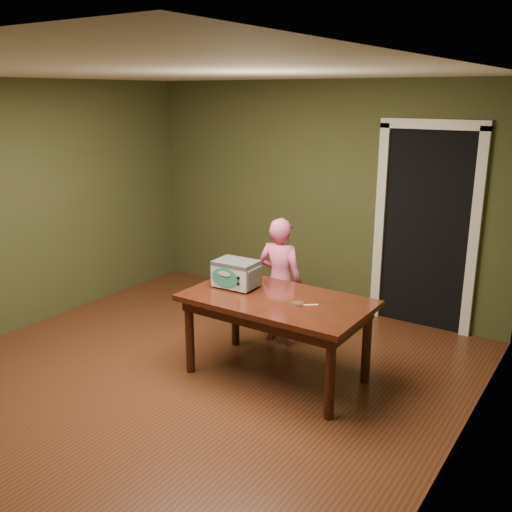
# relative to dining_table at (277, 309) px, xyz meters

# --- Properties ---
(floor) EXTENTS (5.00, 5.00, 0.00)m
(floor) POSITION_rel_dining_table_xyz_m (-0.63, -0.59, -0.65)
(floor) COLOR brown
(floor) RESTS_ON ground
(room_shell) EXTENTS (4.52, 5.02, 2.61)m
(room_shell) POSITION_rel_dining_table_xyz_m (-0.63, -0.59, 1.06)
(room_shell) COLOR #424424
(room_shell) RESTS_ON ground
(doorway) EXTENTS (1.10, 0.66, 2.25)m
(doorway) POSITION_rel_dining_table_xyz_m (0.67, 2.19, 0.41)
(doorway) COLOR black
(doorway) RESTS_ON ground
(dining_table) EXTENTS (1.60, 0.91, 0.75)m
(dining_table) POSITION_rel_dining_table_xyz_m (0.00, 0.00, 0.00)
(dining_table) COLOR #35160C
(dining_table) RESTS_ON floor
(toy_oven) EXTENTS (0.42, 0.29, 0.25)m
(toy_oven) POSITION_rel_dining_table_xyz_m (-0.46, 0.04, 0.24)
(toy_oven) COLOR #4C4F54
(toy_oven) RESTS_ON dining_table
(baking_pan) EXTENTS (0.10, 0.10, 0.02)m
(baking_pan) POSITION_rel_dining_table_xyz_m (0.23, -0.05, 0.11)
(baking_pan) COLOR silver
(baking_pan) RESTS_ON dining_table
(spatula) EXTENTS (0.16, 0.13, 0.01)m
(spatula) POSITION_rel_dining_table_xyz_m (0.31, -0.02, 0.10)
(spatula) COLOR #D5C55C
(spatula) RESTS_ON dining_table
(child) EXTENTS (0.49, 0.34, 1.29)m
(child) POSITION_rel_dining_table_xyz_m (-0.38, 0.68, -0.01)
(child) COLOR #E75F90
(child) RESTS_ON floor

